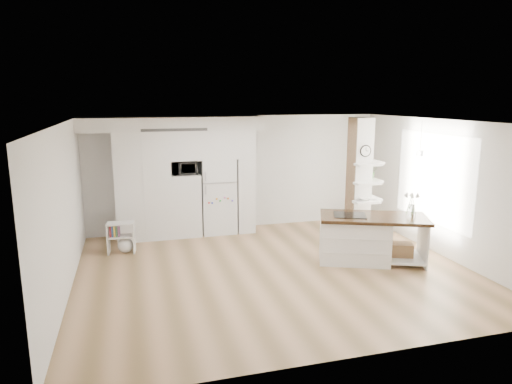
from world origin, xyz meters
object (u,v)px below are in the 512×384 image
(kitchen_island, at_px, (360,237))
(floor_plant_a, at_px, (362,242))
(refrigerator, at_px, (218,196))
(bookshelf, at_px, (122,239))

(kitchen_island, xyz_separation_m, floor_plant_a, (0.20, 0.31, -0.21))
(kitchen_island, bearing_deg, floor_plant_a, 79.17)
(refrigerator, distance_m, floor_plant_a, 3.46)
(kitchen_island, height_order, floor_plant_a, kitchen_island)
(kitchen_island, xyz_separation_m, bookshelf, (-4.44, 1.71, -0.19))
(refrigerator, height_order, kitchen_island, refrigerator)
(bookshelf, bearing_deg, floor_plant_a, -11.60)
(floor_plant_a, bearing_deg, kitchen_island, -123.45)
(kitchen_island, relative_size, floor_plant_a, 4.32)
(refrigerator, bearing_deg, bookshelf, -156.87)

